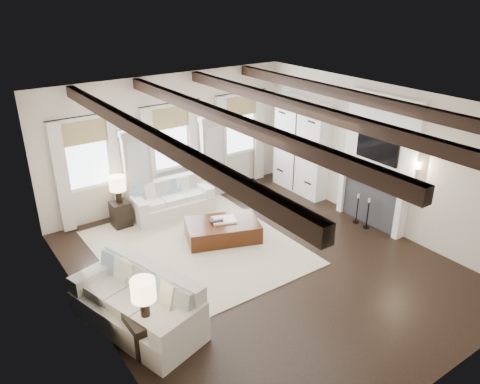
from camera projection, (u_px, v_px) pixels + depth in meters
ground at (262, 265)px, 9.26m from camera, size 7.50×7.50×0.00m
room_shell at (266, 155)px, 9.55m from camera, size 6.54×7.54×3.22m
area_rug at (196, 247)px, 9.87m from camera, size 3.72×4.19×0.02m
sofa_back at (171, 200)px, 11.24m from camera, size 1.96×0.96×0.82m
sofa_left at (140, 304)px, 7.51m from camera, size 1.61×2.46×0.97m
ottoman at (223, 230)px, 10.14m from camera, size 1.78×1.44×0.40m
tray at (224, 220)px, 10.11m from camera, size 0.60×0.53×0.04m
book_lower at (216, 220)px, 10.03m from camera, size 0.31×0.28×0.04m
book_upper at (218, 218)px, 10.04m from camera, size 0.27×0.24×0.03m
side_table_front at (147, 331)px, 7.09m from camera, size 0.57×0.57×0.57m
lamp_front at (143, 292)px, 6.80m from camera, size 0.37×0.37×0.64m
side_table_back at (121, 214)px, 10.63m from camera, size 0.40×0.40×0.60m
lamp_back at (117, 185)px, 10.34m from camera, size 0.36×0.36×0.62m
candlestick_near at (367, 216)px, 10.56m from camera, size 0.15×0.15×0.73m
candlestick_far at (357, 211)px, 10.80m from camera, size 0.15×0.15×0.73m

